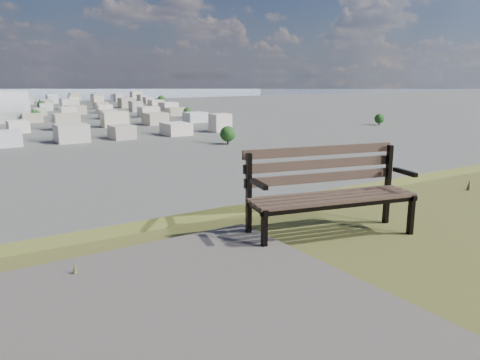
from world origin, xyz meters
TOP-DOWN VIEW (x-y plane):
  - park_bench at (-1.07, 2.80)m, footprint 2.03×1.03m

SIDE VIEW (x-z plane):
  - park_bench at x=-1.07m, z-range 25.07..26.08m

